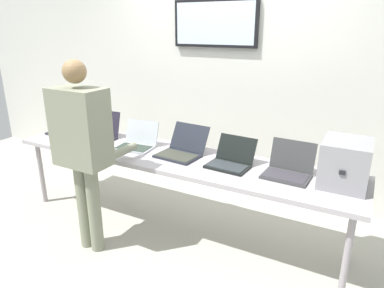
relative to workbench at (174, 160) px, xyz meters
name	(u,v)px	position (x,y,z in m)	size (l,w,h in m)	color
ground	(175,228)	(0.00, 0.00, -0.71)	(8.00, 8.00, 0.04)	#A6A496
back_wall	(225,74)	(0.00, 1.13, 0.66)	(8.00, 0.11, 2.66)	beige
workbench	(174,160)	(0.00, 0.00, 0.00)	(3.27, 0.70, 0.73)	#A7A0A5
equipment_box	(345,163)	(1.42, 0.09, 0.22)	(0.33, 0.40, 0.34)	gray
laptop_station_0	(70,128)	(-1.37, 0.06, 0.10)	(0.40, 0.37, 0.25)	#24242C
laptop_station_1	(101,133)	(-0.91, 0.06, 0.11)	(0.33, 0.36, 0.28)	#23202D
laptop_station_2	(137,142)	(-0.43, 0.03, 0.10)	(0.38, 0.35, 0.24)	#ACB2B8
laptop_station_3	(182,149)	(0.06, 0.06, 0.10)	(0.40, 0.42, 0.25)	#1F232C
laptop_station_4	(231,160)	(0.54, 0.03, 0.10)	(0.36, 0.35, 0.22)	black
laptop_station_5	(288,168)	(1.02, 0.06, 0.10)	(0.37, 0.33, 0.26)	#373838
person	(83,141)	(-0.47, -0.62, 0.29)	(0.44, 0.58, 1.62)	gray
coffee_mug	(81,143)	(-0.89, -0.25, 0.10)	(0.09, 0.09, 0.10)	#295498
paper_sheet	(102,149)	(-0.70, -0.17, 0.05)	(0.25, 0.32, 0.00)	white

